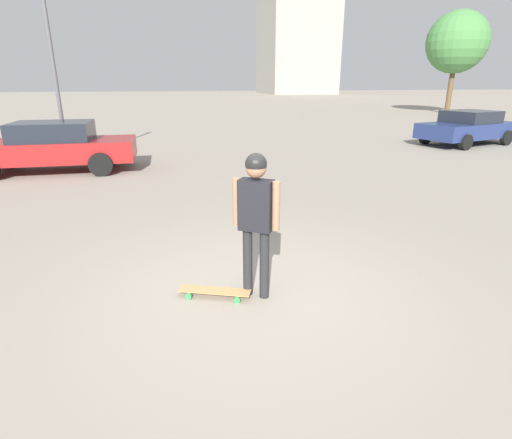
% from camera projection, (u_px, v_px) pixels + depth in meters
% --- Properties ---
extents(ground_plane, '(220.00, 220.00, 0.00)m').
position_uv_depth(ground_plane, '(256.00, 295.00, 5.03)').
color(ground_plane, gray).
extents(person, '(0.50, 0.38, 1.79)m').
position_uv_depth(person, '(256.00, 208.00, 4.65)').
color(person, '#262628').
rests_on(person, ground_plane).
extents(skateboard, '(0.90, 0.51, 0.09)m').
position_uv_depth(skateboard, '(215.00, 291.00, 4.97)').
color(skateboard, tan).
rests_on(skateboard, ground_plane).
extents(car_parked_near, '(4.73, 2.06, 1.45)m').
position_uv_depth(car_parked_near, '(52.00, 146.00, 11.64)').
color(car_parked_near, maroon).
rests_on(car_parked_near, ground_plane).
extents(car_parked_far, '(4.62, 2.94, 1.39)m').
position_uv_depth(car_parked_far, '(468.00, 127.00, 16.73)').
color(car_parked_far, navy).
rests_on(car_parked_far, ground_plane).
extents(tree_distant, '(4.71, 4.71, 7.82)m').
position_uv_depth(tree_distant, '(457.00, 42.00, 31.46)').
color(tree_distant, brown).
rests_on(tree_distant, ground_plane).
extents(lamp_post, '(0.28, 0.28, 5.51)m').
position_uv_depth(lamp_post, '(52.00, 57.00, 12.12)').
color(lamp_post, '#59595E').
rests_on(lamp_post, ground_plane).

